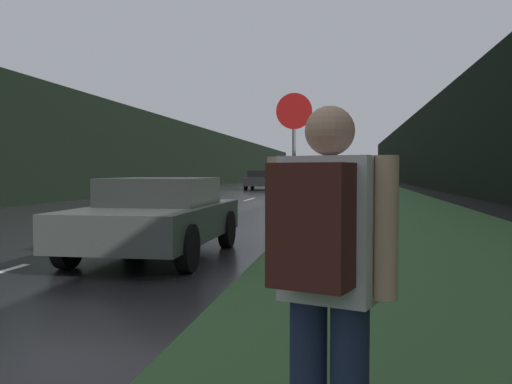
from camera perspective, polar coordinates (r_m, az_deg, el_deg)
name	(u,v)px	position (r m, az deg, el deg)	size (l,w,h in m)	color
grass_verge	(369,191)	(39.49, 11.81, 0.10)	(6.00, 240.00, 0.02)	#33562D
lane_stripe_c	(153,228)	(14.08, -10.84, -3.70)	(0.12, 3.00, 0.01)	silver
lane_stripe_d	(217,209)	(20.76, -4.10, -1.76)	(0.12, 3.00, 0.01)	silver
lane_stripe_e	(250,199)	(27.60, -0.67, -0.77)	(0.12, 3.00, 0.01)	silver
lane_stripe_f	(269,194)	(34.50, 1.39, -0.17)	(0.12, 3.00, 0.01)	silver
treeline_far_side	(193,157)	(51.49, -6.65, 3.67)	(2.00, 140.00, 5.50)	black
treeline_near_side	(435,147)	(50.06, 18.29, 4.53)	(2.00, 140.00, 7.11)	black
stop_sign	(294,151)	(10.63, 4.02, 4.31)	(0.71, 0.07, 2.97)	slate
hitchhiker_with_backpack	(326,276)	(2.38, 7.36, -8.76)	(0.57, 0.51, 1.73)	#1E2847
car_passing_near	(158,216)	(9.31, -10.32, -2.47)	(2.04, 4.17, 1.33)	#4C514C
car_passing_far	(297,183)	(35.20, 4.39, 0.92)	(1.83, 4.01, 1.25)	#BCBCBC
car_oncoming	(260,180)	(41.53, 0.38, 1.27)	(1.84, 4.59, 1.47)	black
delivery_truck	(307,168)	(91.25, 5.39, 2.51)	(2.54, 6.91, 3.65)	black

